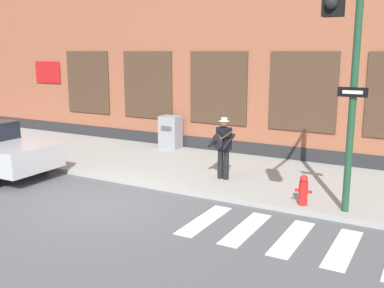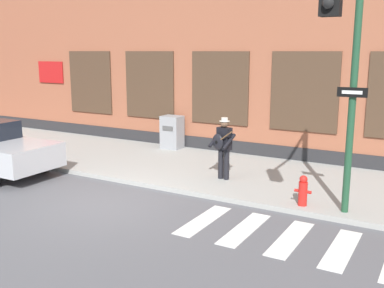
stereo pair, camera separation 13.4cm
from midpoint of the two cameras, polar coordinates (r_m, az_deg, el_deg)
ground_plane at (r=10.91m, az=-10.51°, el=-7.49°), size 160.00×160.00×0.00m
sidewalk at (r=13.83m, az=-0.40°, el=-2.88°), size 28.00×4.49×0.13m
building_backdrop at (r=17.19m, az=6.93°, el=13.75°), size 28.00×4.06×8.38m
crosswalk at (r=8.95m, az=15.80°, el=-12.09°), size 5.20×1.90×0.01m
busker at (r=12.08m, az=4.28°, el=-0.09°), size 0.72×0.62×1.69m
traffic_light at (r=8.68m, az=19.32°, el=10.62°), size 0.60×3.07×4.81m
utility_box at (r=16.03m, az=-2.31°, el=1.52°), size 0.71×0.58×1.17m
fire_hydrant at (r=10.46m, az=14.27°, el=-5.77°), size 0.38×0.20×0.70m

